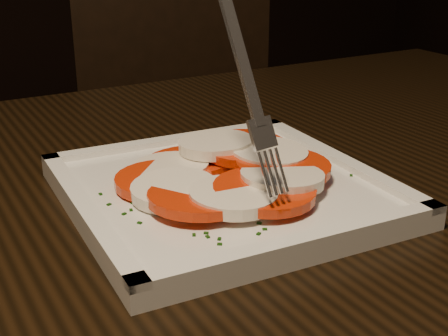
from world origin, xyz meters
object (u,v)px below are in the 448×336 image
at_px(chair, 186,147).
at_px(plate, 224,192).
at_px(fork, 235,67).
at_px(table, 272,261).

xyz_separation_m(chair, plate, (-0.25, -0.71, 0.22)).
height_order(plate, fork, fork).
height_order(table, fork, fork).
distance_m(plate, fork, 0.12).
xyz_separation_m(table, chair, (0.17, 0.67, -0.12)).
relative_size(table, fork, 7.21).
height_order(table, plate, plate).
height_order(chair, fork, fork).
bearing_deg(plate, chair, 70.97).
relative_size(chair, fork, 5.34).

